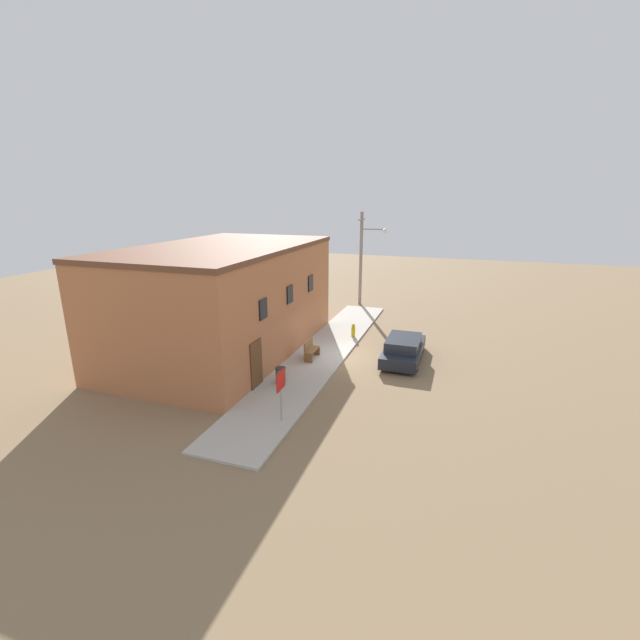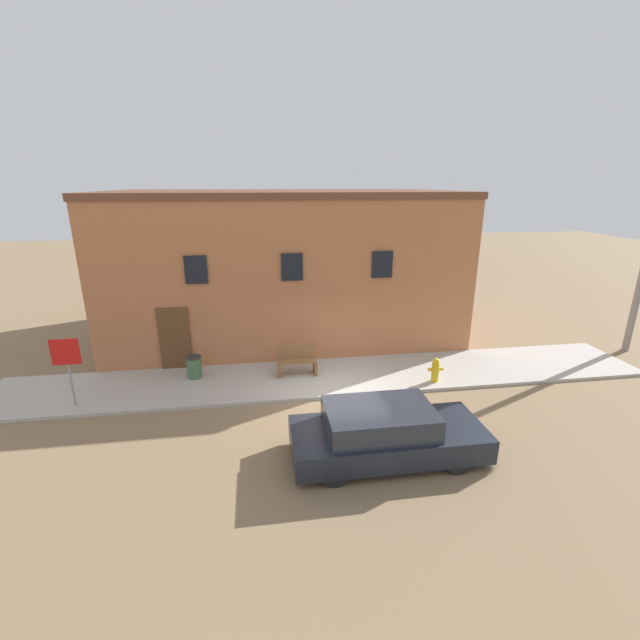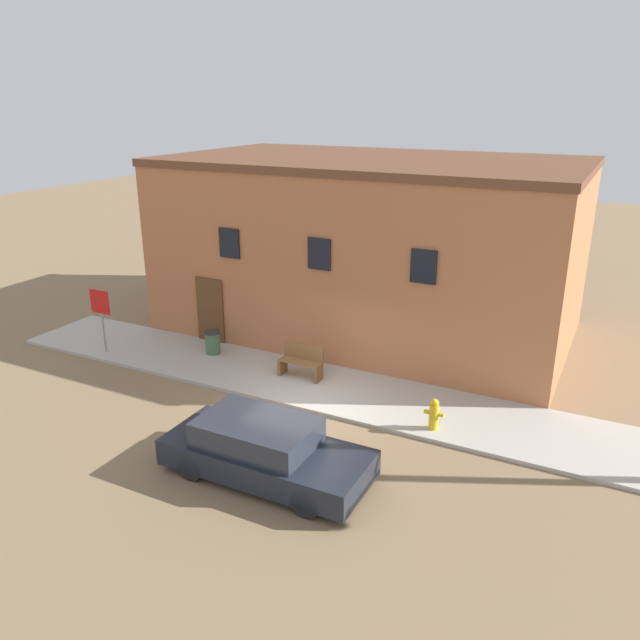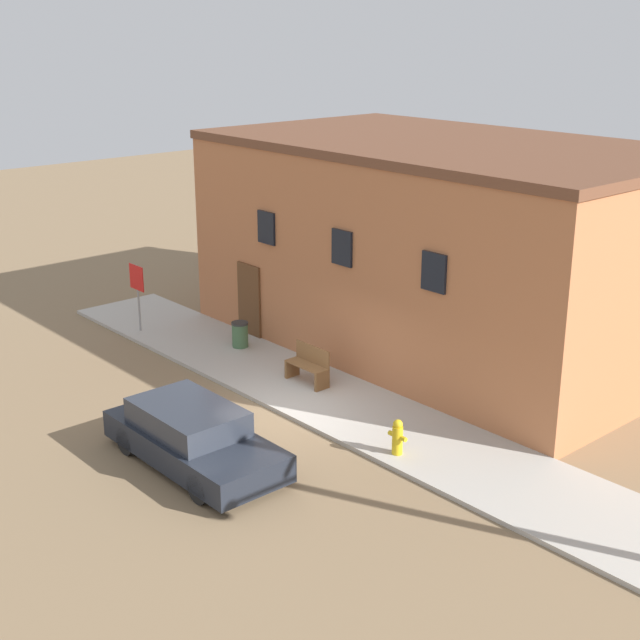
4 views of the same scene
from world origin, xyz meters
name	(u,v)px [view 1 (image 1 of 4)]	position (x,y,z in m)	size (l,w,h in m)	color
ground_plane	(347,357)	(0.00, 0.00, 0.00)	(80.00, 80.00, 0.00)	#846B4C
sidewalk	(322,353)	(0.00, 1.40, 0.05)	(20.68, 2.80, 0.10)	#B2ADA3
brick_building	(224,299)	(-1.03, 6.58, 2.88)	(13.15, 7.69, 5.75)	#B26B42
fire_hydrant	(353,330)	(3.19, 0.49, 0.49)	(0.48, 0.23, 0.78)	gold
stop_sign	(281,386)	(-7.35, 0.52, 1.50)	(0.74, 0.06, 1.99)	gray
bench	(311,350)	(-1.02, 1.64, 0.55)	(1.24, 0.44, 0.95)	brown
trash_bin	(281,375)	(-4.27, 1.91, 0.46)	(0.47, 0.47, 0.72)	#426642
utility_pole	(363,255)	(11.47, 1.97, 3.87)	(1.80, 2.02, 7.08)	gray
parked_car	(403,349)	(0.55, -2.87, 0.61)	(4.40, 1.81, 1.27)	black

